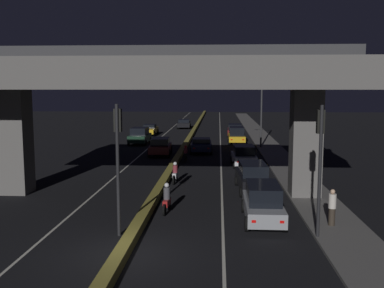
% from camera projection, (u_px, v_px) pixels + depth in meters
% --- Properties ---
extents(ground_plane, '(200.00, 200.00, 0.00)m').
position_uv_depth(ground_plane, '(124.00, 255.00, 16.69)').
color(ground_plane, black).
extents(lane_line_left_inner, '(0.12, 126.00, 0.00)m').
position_uv_depth(lane_line_left_inner, '(156.00, 142.00, 51.58)').
color(lane_line_left_inner, beige).
rests_on(lane_line_left_inner, ground_plane).
extents(lane_line_right_inner, '(0.12, 126.00, 0.00)m').
position_uv_depth(lane_line_right_inner, '(220.00, 142.00, 51.14)').
color(lane_line_right_inner, beige).
rests_on(lane_line_right_inner, ground_plane).
extents(median_divider, '(0.51, 126.00, 0.41)m').
position_uv_depth(median_divider, '(188.00, 140.00, 51.33)').
color(median_divider, olive).
rests_on(median_divider, ground_plane).
extents(sidewalk_right, '(2.60, 126.00, 0.12)m').
position_uv_depth(sidewalk_right, '(272.00, 151.00, 43.90)').
color(sidewalk_right, '#5B5956').
rests_on(sidewalk_right, ground_plane).
extents(elevated_overpass, '(22.76, 9.83, 8.52)m').
position_uv_depth(elevated_overpass, '(157.00, 81.00, 25.22)').
color(elevated_overpass, '#5B5956').
rests_on(elevated_overpass, ground_plane).
extents(traffic_light_left_of_median, '(0.30, 0.49, 5.52)m').
position_uv_depth(traffic_light_left_of_median, '(118.00, 147.00, 18.48)').
color(traffic_light_left_of_median, black).
rests_on(traffic_light_left_of_median, ground_plane).
extents(traffic_light_right_of_median, '(0.30, 0.49, 5.49)m').
position_uv_depth(traffic_light_right_of_median, '(320.00, 149.00, 18.00)').
color(traffic_light_right_of_median, black).
rests_on(traffic_light_right_of_median, ground_plane).
extents(street_lamp, '(2.45, 0.32, 8.48)m').
position_uv_depth(street_lamp, '(258.00, 99.00, 45.24)').
color(street_lamp, '#2D2D30').
rests_on(street_lamp, ground_plane).
extents(car_silver_lead, '(1.83, 4.58, 1.77)m').
position_uv_depth(car_silver_lead, '(263.00, 202.00, 20.72)').
color(car_silver_lead, gray).
rests_on(car_silver_lead, ground_plane).
extents(car_black_second, '(2.02, 4.85, 1.71)m').
position_uv_depth(car_black_second, '(253.00, 177.00, 26.87)').
color(car_black_second, black).
rests_on(car_black_second, ground_plane).
extents(car_white_third, '(2.06, 4.14, 1.62)m').
position_uv_depth(car_white_third, '(244.00, 155.00, 35.72)').
color(car_white_third, silver).
rests_on(car_white_third, ground_plane).
extents(car_dark_blue_fourth, '(2.14, 4.20, 1.41)m').
position_uv_depth(car_dark_blue_fourth, '(201.00, 145.00, 42.76)').
color(car_dark_blue_fourth, '#141938').
rests_on(car_dark_blue_fourth, ground_plane).
extents(car_taxi_yellow_fifth, '(1.96, 4.52, 1.83)m').
position_uv_depth(car_taxi_yellow_fifth, '(236.00, 135.00, 50.13)').
color(car_taxi_yellow_fifth, gold).
rests_on(car_taxi_yellow_fifth, ground_plane).
extents(car_dark_red_sixth, '(2.10, 4.38, 1.60)m').
position_uv_depth(car_dark_red_sixth, '(235.00, 130.00, 57.03)').
color(car_dark_red_sixth, '#591414').
rests_on(car_dark_red_sixth, ground_plane).
extents(car_dark_red_lead_oncoming, '(2.11, 4.00, 1.62)m').
position_uv_depth(car_dark_red_lead_oncoming, '(160.00, 146.00, 41.02)').
color(car_dark_red_lead_oncoming, '#591414').
rests_on(car_dark_red_lead_oncoming, ground_plane).
extents(car_dark_green_second_oncoming, '(2.14, 4.25, 1.82)m').
position_uv_depth(car_dark_green_second_oncoming, '(140.00, 136.00, 49.42)').
color(car_dark_green_second_oncoming, black).
rests_on(car_dark_green_second_oncoming, ground_plane).
extents(car_taxi_yellow_third_oncoming, '(1.87, 4.65, 1.41)m').
position_uv_depth(car_taxi_yellow_third_oncoming, '(150.00, 130.00, 58.70)').
color(car_taxi_yellow_third_oncoming, gold).
rests_on(car_taxi_yellow_third_oncoming, ground_plane).
extents(car_black_fourth_oncoming, '(2.13, 4.39, 1.35)m').
position_uv_depth(car_black_fourth_oncoming, '(184.00, 124.00, 68.75)').
color(car_black_fourth_oncoming, black).
rests_on(car_black_fourth_oncoming, ground_plane).
extents(motorcycle_red_filtering_near, '(0.34, 1.85, 1.49)m').
position_uv_depth(motorcycle_red_filtering_near, '(167.00, 200.00, 22.29)').
color(motorcycle_red_filtering_near, black).
rests_on(motorcycle_red_filtering_near, ground_plane).
extents(motorcycle_white_filtering_mid, '(0.34, 1.84, 1.38)m').
position_uv_depth(motorcycle_white_filtering_mid, '(175.00, 174.00, 29.26)').
color(motorcycle_white_filtering_mid, black).
rests_on(motorcycle_white_filtering_mid, ground_plane).
extents(motorcycle_black_filtering_far, '(0.32, 1.87, 1.36)m').
position_uv_depth(motorcycle_black_filtering_far, '(186.00, 154.00, 37.91)').
color(motorcycle_black_filtering_far, black).
rests_on(motorcycle_black_filtering_far, ground_plane).
extents(pedestrian_on_sidewalk, '(0.34, 0.34, 1.63)m').
position_uv_depth(pedestrian_on_sidewalk, '(332.00, 207.00, 19.76)').
color(pedestrian_on_sidewalk, '#2D261E').
rests_on(pedestrian_on_sidewalk, sidewalk_right).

